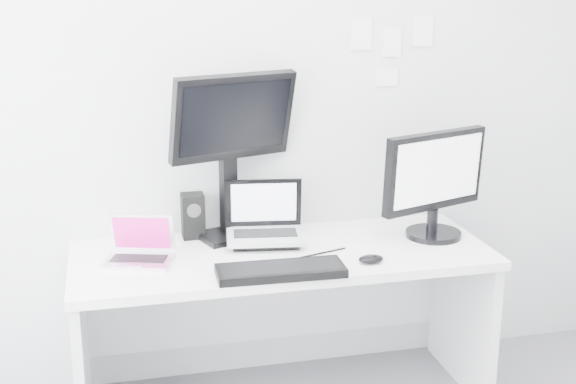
% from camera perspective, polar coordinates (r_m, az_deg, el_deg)
% --- Properties ---
extents(back_wall, '(3.60, 0.00, 3.60)m').
position_cam_1_polar(back_wall, '(3.56, -1.71, 6.99)').
color(back_wall, silver).
rests_on(back_wall, ground).
extents(desk, '(1.80, 0.70, 0.73)m').
position_cam_1_polar(desk, '(3.52, -0.40, -9.92)').
color(desk, white).
rests_on(desk, ground).
extents(macbook, '(0.32, 0.28, 0.21)m').
position_cam_1_polar(macbook, '(3.27, -10.96, -3.46)').
color(macbook, silver).
rests_on(macbook, desk).
extents(speaker, '(0.13, 0.13, 0.20)m').
position_cam_1_polar(speaker, '(3.55, -6.95, -1.74)').
color(speaker, black).
rests_on(speaker, desk).
extents(dell_laptop, '(0.38, 0.31, 0.28)m').
position_cam_1_polar(dell_laptop, '(3.42, -1.67, -1.61)').
color(dell_laptop, '#B9BCC2').
rests_on(dell_laptop, desk).
extents(rear_monitor, '(0.60, 0.37, 0.77)m').
position_cam_1_polar(rear_monitor, '(3.46, -4.17, 2.74)').
color(rear_monitor, black).
rests_on(rear_monitor, desk).
extents(samsung_monitor, '(0.60, 0.42, 0.50)m').
position_cam_1_polar(samsung_monitor, '(3.55, 10.76, 0.63)').
color(samsung_monitor, black).
rests_on(samsung_monitor, desk).
extents(keyboard, '(0.52, 0.20, 0.03)m').
position_cam_1_polar(keyboard, '(3.12, -0.54, -5.77)').
color(keyboard, black).
rests_on(keyboard, desk).
extents(mouse, '(0.11, 0.07, 0.03)m').
position_cam_1_polar(mouse, '(3.26, 6.08, -4.89)').
color(mouse, black).
rests_on(mouse, desk).
extents(wall_note_0, '(0.10, 0.00, 0.14)m').
position_cam_1_polar(wall_note_0, '(3.64, 5.37, 11.40)').
color(wall_note_0, white).
rests_on(wall_note_0, back_wall).
extents(wall_note_1, '(0.09, 0.00, 0.13)m').
position_cam_1_polar(wall_note_1, '(3.69, 7.60, 10.77)').
color(wall_note_1, white).
rests_on(wall_note_1, back_wall).
extents(wall_note_2, '(0.10, 0.00, 0.14)m').
position_cam_1_polar(wall_note_2, '(3.75, 9.82, 11.52)').
color(wall_note_2, white).
rests_on(wall_note_2, back_wall).
extents(wall_note_3, '(0.11, 0.00, 0.08)m').
position_cam_1_polar(wall_note_3, '(3.70, 7.22, 8.31)').
color(wall_note_3, white).
rests_on(wall_note_3, back_wall).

